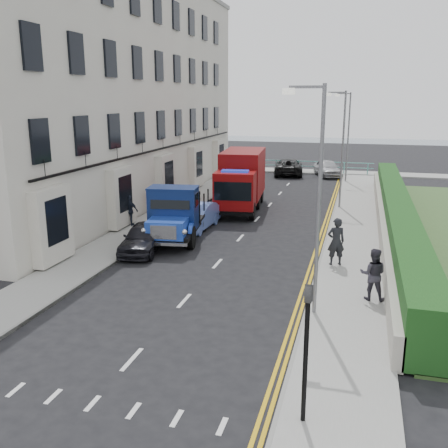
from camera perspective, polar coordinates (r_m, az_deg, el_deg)
ground at (r=18.70m, az=-2.48°, el=-6.45°), size 120.00×120.00×0.00m
pavement_west at (r=28.51m, az=-6.90°, el=0.87°), size 2.40×38.00×0.12m
pavement_east at (r=26.46m, az=14.67°, el=-0.55°), size 2.60×38.00×0.12m
promenade at (r=46.42m, az=8.60°, el=5.99°), size 30.00×2.50×0.12m
sea_plane at (r=77.11m, az=11.47°, el=9.07°), size 120.00×120.00×0.00m
terrace_west at (r=33.17m, az=-11.66°, el=14.94°), size 6.31×30.20×14.25m
garden_east at (r=26.32m, az=18.93°, el=0.95°), size 1.45×28.00×1.75m
seafront_railing at (r=45.56m, az=8.50°, el=6.50°), size 13.00×0.08×1.11m
lamp_near at (r=14.92m, az=10.42°, el=3.93°), size 1.23×0.18×7.00m
lamp_mid at (r=30.77m, az=13.21°, el=9.02°), size 1.23×0.18×7.00m
lamp_far at (r=40.74m, az=13.86°, el=10.18°), size 1.23×0.18×7.00m
traffic_signal at (r=10.23m, az=9.42°, el=-12.27°), size 0.16×0.20×3.10m
bedford_lorry at (r=23.28m, az=-5.68°, el=0.77°), size 2.91×5.76×2.62m
red_lorry at (r=30.07m, az=2.01°, el=5.16°), size 2.92×6.86×3.49m
parked_car_front at (r=22.18m, az=-9.20°, el=-1.54°), size 2.02×3.94×1.28m
parked_car_mid at (r=25.65m, az=-3.24°, el=0.84°), size 1.59×4.11×1.34m
parked_car_rear at (r=36.03m, az=2.36°, el=4.89°), size 2.70×5.38×1.50m
seafront_car_left at (r=44.46m, az=7.38°, el=6.52°), size 3.04×5.39×1.42m
seafront_car_right at (r=44.12m, az=11.73°, el=6.28°), size 2.95×4.48×1.42m
pedestrian_east_near at (r=20.23m, az=12.68°, el=-1.96°), size 0.81×0.66×1.92m
pedestrian_east_far at (r=17.11m, az=16.66°, el=-5.52°), size 0.87×0.69×1.75m
pedestrian_west_near at (r=26.30m, az=-10.73°, el=1.53°), size 0.97×0.47×1.61m
pedestrian_west_far at (r=28.62m, az=-7.80°, el=2.71°), size 0.81×0.53×1.65m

